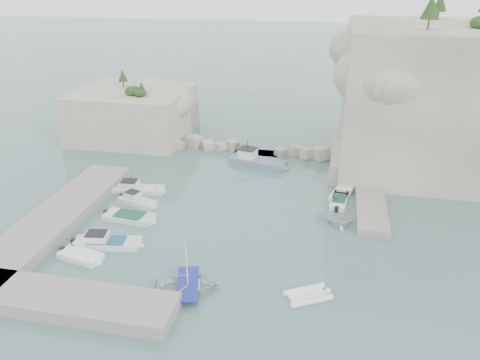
% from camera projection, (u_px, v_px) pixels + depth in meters
% --- Properties ---
extents(ground, '(400.00, 400.00, 0.00)m').
position_uv_depth(ground, '(227.00, 234.00, 44.12)').
color(ground, slate).
rests_on(ground, ground).
extents(cliff_east, '(26.00, 22.00, 17.00)m').
position_uv_depth(cliff_east, '(453.00, 99.00, 56.92)').
color(cliff_east, beige).
rests_on(cliff_east, ground).
extents(cliff_terrace, '(8.00, 10.00, 2.50)m').
position_uv_depth(cliff_terrace, '(364.00, 162.00, 57.28)').
color(cliff_terrace, beige).
rests_on(cliff_terrace, ground).
extents(outcrop_west, '(16.00, 14.00, 7.00)m').
position_uv_depth(outcrop_west, '(133.00, 114.00, 68.70)').
color(outcrop_west, beige).
rests_on(outcrop_west, ground).
extents(quay_west, '(5.00, 24.00, 1.10)m').
position_uv_depth(quay_west, '(57.00, 217.00, 46.14)').
color(quay_west, '#9E9689').
rests_on(quay_west, ground).
extents(quay_south, '(18.00, 4.00, 1.10)m').
position_uv_depth(quay_south, '(57.00, 299.00, 34.58)').
color(quay_south, '#9E9689').
rests_on(quay_south, ground).
extents(ledge_east, '(3.00, 16.00, 0.80)m').
position_uv_depth(ledge_east, '(370.00, 197.00, 50.39)').
color(ledge_east, '#9E9689').
rests_on(ledge_east, ground).
extents(breakwater, '(28.00, 3.00, 1.40)m').
position_uv_depth(breakwater, '(257.00, 148.00, 63.66)').
color(breakwater, beige).
rests_on(breakwater, ground).
extents(motorboat_a, '(6.70, 2.70, 1.40)m').
position_uv_depth(motorboat_a, '(138.00, 192.00, 52.65)').
color(motorboat_a, silver).
rests_on(motorboat_a, ground).
extents(motorboat_b, '(5.04, 3.01, 1.40)m').
position_uv_depth(motorboat_b, '(138.00, 204.00, 49.88)').
color(motorboat_b, silver).
rests_on(motorboat_b, ground).
extents(motorboat_c, '(5.83, 2.57, 0.70)m').
position_uv_depth(motorboat_c, '(130.00, 220.00, 46.75)').
color(motorboat_c, silver).
rests_on(motorboat_c, ground).
extents(motorboat_d, '(6.78, 2.96, 1.40)m').
position_uv_depth(motorboat_d, '(108.00, 246.00, 42.31)').
color(motorboat_d, white).
rests_on(motorboat_d, ground).
extents(motorboat_e, '(4.49, 2.60, 0.70)m').
position_uv_depth(motorboat_e, '(81.00, 259.00, 40.40)').
color(motorboat_e, white).
rests_on(motorboat_e, ground).
extents(rowboat, '(5.71, 4.70, 1.03)m').
position_uv_depth(rowboat, '(188.00, 289.00, 36.58)').
color(rowboat, white).
rests_on(rowboat, ground).
extents(inflatable_dinghy, '(4.14, 3.40, 0.44)m').
position_uv_depth(inflatable_dinghy, '(308.00, 297.00, 35.67)').
color(inflatable_dinghy, white).
rests_on(inflatable_dinghy, ground).
extents(tender_east_a, '(3.05, 2.70, 1.49)m').
position_uv_depth(tender_east_a, '(339.00, 225.00, 45.78)').
color(tender_east_a, silver).
rests_on(tender_east_a, ground).
extents(tender_east_b, '(2.10, 4.74, 0.70)m').
position_uv_depth(tender_east_b, '(339.00, 203.00, 50.08)').
color(tender_east_b, white).
rests_on(tender_east_b, ground).
extents(tender_east_c, '(3.24, 5.86, 0.70)m').
position_uv_depth(tender_east_c, '(342.00, 194.00, 51.99)').
color(tender_east_c, silver).
rests_on(tender_east_c, ground).
extents(tender_east_d, '(5.39, 3.07, 1.96)m').
position_uv_depth(tender_east_d, '(349.00, 181.00, 55.22)').
color(tender_east_d, white).
rests_on(tender_east_d, ground).
extents(work_boat, '(8.28, 4.29, 2.20)m').
position_uv_depth(work_boat, '(258.00, 165.00, 59.77)').
color(work_boat, slate).
rests_on(work_boat, ground).
extents(rowboat_mast, '(0.10, 0.10, 4.20)m').
position_uv_depth(rowboat_mast, '(186.00, 261.00, 35.51)').
color(rowboat_mast, white).
rests_on(rowboat_mast, rowboat).
extents(vegetation, '(53.48, 13.88, 13.40)m').
position_uv_depth(vegetation, '(419.00, 15.00, 55.25)').
color(vegetation, '#1E4219').
rests_on(vegetation, ground).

